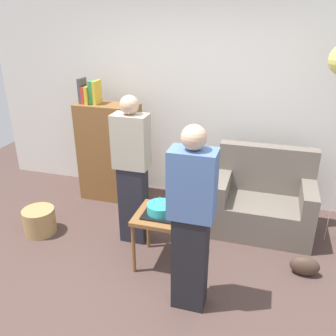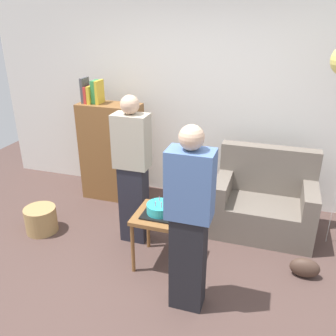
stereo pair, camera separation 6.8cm
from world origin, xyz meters
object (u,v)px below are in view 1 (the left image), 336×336
(side_table, at_px, (161,221))
(handbag, at_px, (305,266))
(couch, at_px, (263,202))
(bookshelf, at_px, (110,151))
(birthday_cake, at_px, (161,209))
(wicker_basket, at_px, (40,221))
(person_blowing_candles, at_px, (132,171))
(person_holding_cake, at_px, (191,222))

(side_table, height_order, handbag, side_table)
(couch, xyz_separation_m, bookshelf, (-2.02, 0.23, 0.33))
(birthday_cake, bearing_deg, wicker_basket, 175.31)
(person_blowing_candles, relative_size, handbag, 5.82)
(side_table, xyz_separation_m, person_blowing_candles, (-0.41, 0.33, 0.35))
(person_blowing_candles, bearing_deg, handbag, -3.51)
(couch, xyz_separation_m, birthday_cake, (-0.94, -0.95, 0.28))
(person_holding_cake, bearing_deg, handbag, -115.32)
(side_table, bearing_deg, bookshelf, 132.53)
(bookshelf, xyz_separation_m, person_holding_cake, (1.48, -1.64, 0.16))
(couch, distance_m, side_table, 1.34)
(side_table, distance_m, birthday_cake, 0.14)
(bookshelf, distance_m, birthday_cake, 1.60)
(bookshelf, bearing_deg, person_blowing_candles, -51.93)
(side_table, relative_size, person_holding_cake, 0.35)
(person_blowing_candles, xyz_separation_m, wicker_basket, (-1.09, -0.20, -0.68))
(bookshelf, xyz_separation_m, person_blowing_candles, (0.67, -0.85, 0.16))
(person_blowing_candles, relative_size, wicker_basket, 4.53)
(side_table, xyz_separation_m, handbag, (1.39, 0.22, -0.39))
(bookshelf, xyz_separation_m, handbag, (2.47, -0.96, -0.57))
(person_holding_cake, bearing_deg, wicker_basket, 13.35)
(person_blowing_candles, xyz_separation_m, person_holding_cake, (0.81, -0.78, 0.00))
(person_blowing_candles, bearing_deg, bookshelf, 127.97)
(birthday_cake, bearing_deg, bookshelf, 132.53)
(handbag, bearing_deg, person_blowing_candles, 176.58)
(couch, relative_size, person_blowing_candles, 0.67)
(birthday_cake, xyz_separation_m, handbag, (1.39, 0.22, -0.52))
(birthday_cake, height_order, wicker_basket, birthday_cake)
(side_table, relative_size, wicker_basket, 1.59)
(side_table, height_order, person_holding_cake, person_holding_cake)
(bookshelf, bearing_deg, couch, -6.59)
(side_table, bearing_deg, handbag, 8.88)
(wicker_basket, bearing_deg, person_blowing_candles, 10.45)
(birthday_cake, relative_size, person_blowing_candles, 0.20)
(birthday_cake, bearing_deg, person_blowing_candles, 141.75)
(bookshelf, height_order, birthday_cake, bookshelf)
(couch, height_order, handbag, couch)
(person_blowing_candles, bearing_deg, wicker_basket, -169.65)
(birthday_cake, bearing_deg, side_table, 154.99)
(person_blowing_candles, distance_m, handbag, 1.95)
(couch, bearing_deg, handbag, -57.92)
(side_table, xyz_separation_m, wicker_basket, (-1.51, 0.12, -0.34))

